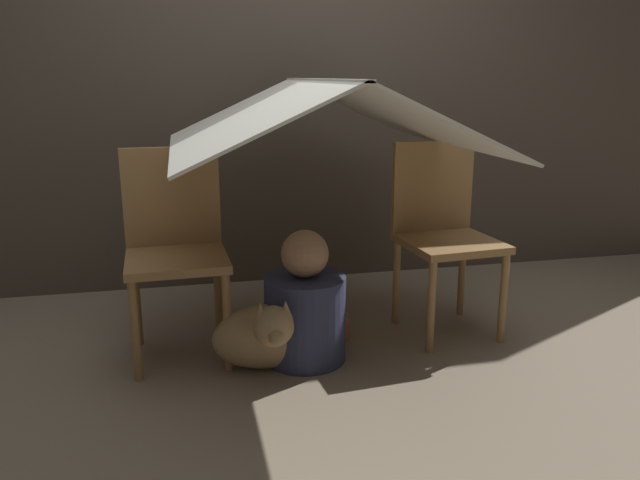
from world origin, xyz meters
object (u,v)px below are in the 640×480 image
chair_left (175,242)px  dog (269,335)px  person_front (305,309)px  chair_right (443,227)px

chair_left → dog: bearing=-41.8°
person_front → chair_right: bearing=17.0°
chair_left → chair_right: bearing=-2.5°
chair_right → person_front: 0.81m
chair_left → dog: size_ratio=1.94×
chair_left → person_front: size_ratio=1.56×
chair_left → dog: chair_left is taller
chair_left → dog: (0.37, -0.30, -0.35)m
chair_right → person_front: size_ratio=1.56×
chair_right → person_front: bearing=-168.2°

